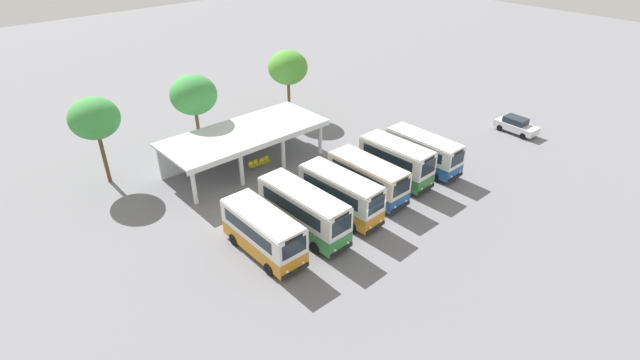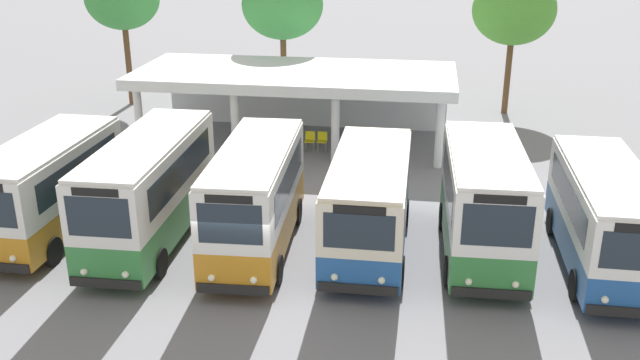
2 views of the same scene
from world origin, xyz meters
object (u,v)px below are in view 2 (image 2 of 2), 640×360
at_px(waiting_chair_second_from_end, 298,138).
at_px(waiting_chair_fourth_seat, 322,139).
at_px(city_bus_far_end_green, 604,215).
at_px(city_bus_nearest_orange, 48,184).
at_px(waiting_chair_end_by_column, 286,137).
at_px(city_bus_middle_cream, 255,195).
at_px(city_bus_fourth_amber, 369,200).
at_px(waiting_chair_middle_seat, 310,139).
at_px(city_bus_second_in_row, 150,187).
at_px(city_bus_fifth_blue, 484,200).

relative_size(waiting_chair_second_from_end, waiting_chair_fourth_seat, 1.00).
bearing_deg(city_bus_far_end_green, city_bus_nearest_orange, -178.82).
bearing_deg(city_bus_nearest_orange, waiting_chair_end_by_column, 59.55).
height_order(city_bus_middle_cream, city_bus_far_end_green, city_bus_middle_cream).
bearing_deg(waiting_chair_end_by_column, city_bus_fourth_amber, -64.56).
bearing_deg(waiting_chair_middle_seat, city_bus_far_end_green, -42.54).
relative_size(city_bus_second_in_row, waiting_chair_fourth_seat, 9.00).
bearing_deg(city_bus_nearest_orange, waiting_chair_second_from_end, 57.30).
bearing_deg(city_bus_fourth_amber, city_bus_second_in_row, -176.70).
bearing_deg(city_bus_nearest_orange, city_bus_second_in_row, 0.24).
bearing_deg(city_bus_fifth_blue, waiting_chair_end_by_column, 130.19).
bearing_deg(city_bus_second_in_row, city_bus_nearest_orange, -179.76).
height_order(waiting_chair_second_from_end, waiting_chair_fourth_seat, same).
bearing_deg(waiting_chair_fourth_seat, waiting_chair_middle_seat, -176.38).
height_order(city_bus_fifth_blue, waiting_chair_middle_seat, city_bus_fifth_blue).
height_order(city_bus_second_in_row, waiting_chair_middle_seat, city_bus_second_in_row).
bearing_deg(city_bus_far_end_green, city_bus_middle_cream, -177.46).
bearing_deg(city_bus_middle_cream, waiting_chair_second_from_end, 92.98).
bearing_deg(waiting_chair_end_by_column, city_bus_fifth_blue, -49.81).
distance_m(city_bus_fourth_amber, waiting_chair_middle_seat, 10.29).
height_order(city_bus_fifth_blue, waiting_chair_second_from_end, city_bus_fifth_blue).
bearing_deg(waiting_chair_second_from_end, city_bus_far_end_green, -41.38).
bearing_deg(waiting_chair_fourth_seat, city_bus_middle_cream, -93.30).
xyz_separation_m(city_bus_fourth_amber, waiting_chair_end_by_column, (-4.61, 9.70, -1.19)).
xyz_separation_m(city_bus_nearest_orange, waiting_chair_fourth_seat, (7.63, 10.06, -1.27)).
relative_size(city_bus_nearest_orange, waiting_chair_middle_seat, 7.93).
height_order(city_bus_fourth_amber, waiting_chair_second_from_end, city_bus_fourth_amber).
xyz_separation_m(city_bus_nearest_orange, waiting_chair_second_from_end, (6.51, 10.13, -1.27)).
distance_m(city_bus_second_in_row, city_bus_fourth_amber, 7.05).
height_order(city_bus_second_in_row, city_bus_fifth_blue, city_bus_fifth_blue).
bearing_deg(waiting_chair_second_from_end, city_bus_fifth_blue, -51.86).
bearing_deg(city_bus_nearest_orange, city_bus_middle_cream, -0.85).
height_order(city_bus_far_end_green, waiting_chair_second_from_end, city_bus_far_end_green).
height_order(waiting_chair_second_from_end, waiting_chair_middle_seat, same).
relative_size(city_bus_second_in_row, waiting_chair_end_by_column, 9.00).
distance_m(city_bus_middle_cream, waiting_chair_end_by_column, 10.37).
bearing_deg(waiting_chair_middle_seat, city_bus_fourth_amber, -70.02).
xyz_separation_m(city_bus_middle_cream, waiting_chair_second_from_end, (-0.53, 10.24, -1.35)).
distance_m(city_bus_second_in_row, waiting_chair_fourth_seat, 10.94).
height_order(waiting_chair_end_by_column, waiting_chair_fourth_seat, same).
height_order(city_bus_fifth_blue, city_bus_far_end_green, city_bus_fifth_blue).
bearing_deg(city_bus_far_end_green, waiting_chair_end_by_column, 140.07).
relative_size(city_bus_fourth_amber, city_bus_fifth_blue, 1.07).
bearing_deg(waiting_chair_second_from_end, city_bus_fourth_amber, -67.36).
xyz_separation_m(city_bus_middle_cream, city_bus_fourth_amber, (3.52, 0.52, -0.16)).
bearing_deg(city_bus_fourth_amber, city_bus_middle_cream, -171.52).
distance_m(city_bus_nearest_orange, waiting_chair_middle_seat, 12.33).
distance_m(waiting_chair_second_from_end, waiting_chair_fourth_seat, 1.12).
distance_m(city_bus_fourth_amber, city_bus_fifth_blue, 3.53).
height_order(city_bus_fifth_blue, waiting_chair_fourth_seat, city_bus_fifth_blue).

